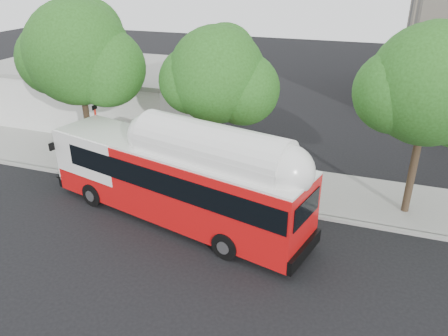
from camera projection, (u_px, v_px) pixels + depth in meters
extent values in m
plane|color=black|center=(192.00, 241.00, 19.54)|extent=(120.00, 120.00, 0.00)
cube|color=gray|center=(237.00, 179.00, 25.06)|extent=(60.00, 5.00, 0.15)
cube|color=gray|center=(222.00, 200.00, 22.84)|extent=(60.00, 0.30, 0.15)
cube|color=#9D1411|center=(170.00, 191.00, 23.74)|extent=(10.00, 0.32, 0.16)
cylinder|color=#2D2116|center=(87.00, 118.00, 25.66)|extent=(0.36, 0.36, 6.08)
sphere|color=#224C15|center=(78.00, 53.00, 24.05)|extent=(5.80, 5.80, 5.80)
sphere|color=#224C15|center=(106.00, 68.00, 24.07)|extent=(4.35, 4.35, 4.35)
cylinder|color=#2D2116|center=(217.00, 137.00, 23.82)|extent=(0.36, 0.36, 5.44)
sphere|color=#224C15|center=(217.00, 75.00, 22.38)|extent=(5.00, 5.00, 5.00)
sphere|color=#224C15|center=(243.00, 89.00, 22.42)|extent=(3.75, 3.75, 3.75)
cylinder|color=#2D2116|center=(415.00, 160.00, 20.57)|extent=(0.36, 0.36, 5.76)
sphere|color=#224C15|center=(430.00, 85.00, 19.04)|extent=(5.40, 5.40, 5.40)
cube|color=silver|center=(100.00, 92.00, 34.87)|extent=(16.00, 10.00, 4.00)
cube|color=gray|center=(96.00, 66.00, 33.98)|extent=(16.20, 10.20, 0.30)
cube|color=red|center=(174.00, 182.00, 20.50)|extent=(13.59, 6.02, 3.21)
cube|color=black|center=(183.00, 172.00, 19.94)|extent=(12.32, 5.76, 1.05)
cube|color=white|center=(172.00, 149.00, 19.80)|extent=(13.57, 5.93, 0.11)
cube|color=white|center=(212.00, 154.00, 18.57)|extent=(7.41, 3.87, 0.61)
cube|color=black|center=(76.00, 172.00, 24.73)|extent=(1.34, 2.15, 0.07)
imported|color=#203C94|center=(75.00, 164.00, 24.51)|extent=(1.10, 2.00, 1.00)
cylinder|color=#A71C11|center=(99.00, 143.00, 24.86)|extent=(0.12, 0.12, 4.03)
cube|color=black|center=(94.00, 107.00, 23.97)|extent=(0.05, 0.40, 0.25)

